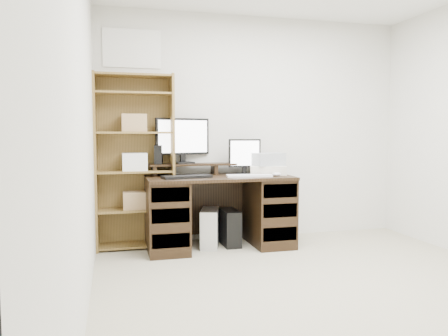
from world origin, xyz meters
name	(u,v)px	position (x,y,z in m)	size (l,w,h in m)	color
room	(344,125)	(0.00, 0.00, 1.25)	(3.54, 4.04, 2.54)	#AEA68B
desk	(219,210)	(-0.50, 1.64, 0.39)	(1.50, 0.70, 0.75)	black
riser_shelf	(214,166)	(-0.50, 1.85, 0.84)	(1.40, 0.22, 0.12)	black
monitor_wide	(183,138)	(-0.84, 1.90, 1.14)	(0.60, 0.22, 0.48)	black
monitor_small	(245,155)	(-0.19, 1.75, 0.96)	(0.35, 0.14, 0.38)	black
speaker	(158,155)	(-1.10, 1.84, 0.97)	(0.08, 0.08, 0.20)	black
keyboard_black	(187,177)	(-0.86, 1.51, 0.76)	(0.49, 0.16, 0.03)	black
keyboard_white	(249,176)	(-0.22, 1.49, 0.76)	(0.46, 0.14, 0.02)	white
mouse	(277,174)	(0.08, 1.49, 0.77)	(0.10, 0.06, 0.04)	silver
printer	(268,170)	(0.05, 1.68, 0.80)	(0.38, 0.29, 0.10)	beige
basket	(268,159)	(0.05, 1.68, 0.91)	(0.32, 0.23, 0.14)	#999EA3
tower_silver	(210,228)	(-0.59, 1.68, 0.20)	(0.18, 0.40, 0.40)	silver
tower_black	(230,227)	(-0.37, 1.69, 0.19)	(0.17, 0.38, 0.38)	black
bookshelf	(135,160)	(-1.35, 1.86, 0.92)	(0.80, 0.30, 1.80)	olive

